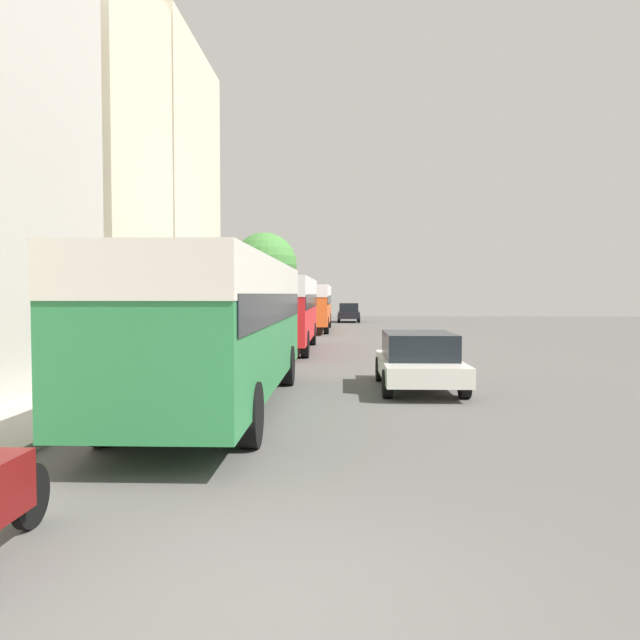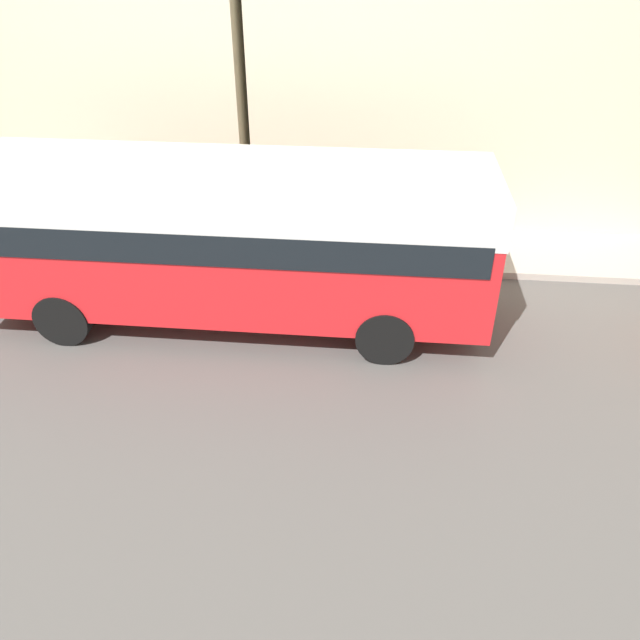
% 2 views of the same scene
% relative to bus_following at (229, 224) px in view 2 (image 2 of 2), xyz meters
% --- Properties ---
extents(bus_following, '(2.64, 9.25, 2.95)m').
position_rel_bus_following_xyz_m(bus_following, '(0.00, 0.00, 0.00)').
color(bus_following, red).
rests_on(bus_following, ground_plane).
extents(pedestrian_near_curb, '(0.32, 0.32, 1.81)m').
position_rel_bus_following_xyz_m(pedestrian_near_curb, '(-2.32, -3.71, -0.83)').
color(pedestrian_near_curb, '#232838').
rests_on(pedestrian_near_curb, sidewalk).
extents(pedestrian_walking_away, '(0.43, 0.43, 1.71)m').
position_rel_bus_following_xyz_m(pedestrian_walking_away, '(-2.80, -2.01, -0.91)').
color(pedestrian_walking_away, '#232838').
rests_on(pedestrian_walking_away, sidewalk).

